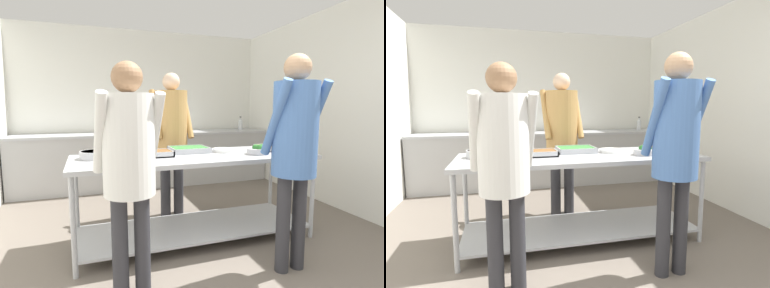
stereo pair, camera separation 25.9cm
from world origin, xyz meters
TOP-DOWN VIEW (x-y plane):
  - wall_rear at (0.00, 4.23)m, footprint 4.38×0.06m
  - wall_right at (2.16, 2.11)m, footprint 0.06×4.35m
  - back_counter at (0.00, 3.86)m, footprint 4.22×0.65m
  - serving_counter at (0.04, 1.61)m, footprint 2.37×0.84m
  - sauce_pan at (-0.91, 1.73)m, footprint 0.41×0.27m
  - serving_tray_greens at (-0.43, 1.69)m, footprint 0.49×0.26m
  - serving_tray_vegetables at (0.04, 1.83)m, footprint 0.40×0.32m
  - plate_stack at (0.40, 1.72)m, footprint 0.24×0.24m
  - broccoli_bowl at (0.66, 1.46)m, footprint 0.21×0.21m
  - serving_tray_roast at (0.99, 1.66)m, footprint 0.40×0.28m
  - guest_serving_left at (0.58, 0.80)m, footprint 0.45×0.35m
  - guest_serving_right at (-0.70, 0.88)m, footprint 0.48×0.36m
  - cook_behind_counter at (0.00, 2.36)m, footprint 0.51×0.39m
  - water_bottle at (1.76, 3.88)m, footprint 0.08×0.08m

SIDE VIEW (x-z plane):
  - back_counter at x=0.00m, z-range 0.00..0.91m
  - serving_counter at x=0.04m, z-range 0.15..1.02m
  - plate_stack at x=0.40m, z-range 0.87..0.90m
  - serving_tray_roast at x=0.99m, z-range 0.86..0.92m
  - serving_tray_greens at x=-0.43m, z-range 0.86..0.92m
  - serving_tray_vegetables at x=0.04m, z-range 0.86..0.92m
  - sauce_pan at x=-0.91m, z-range 0.87..0.94m
  - broccoli_bowl at x=0.66m, z-range 0.85..0.96m
  - guest_serving_right at x=-0.70m, z-range 0.19..1.84m
  - water_bottle at x=1.76m, z-range 0.90..1.14m
  - cook_behind_counter at x=0.00m, z-range 0.20..1.95m
  - guest_serving_left at x=0.58m, z-range 0.21..1.96m
  - wall_rear at x=0.00m, z-range 0.00..2.65m
  - wall_right at x=2.16m, z-range 0.00..2.65m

